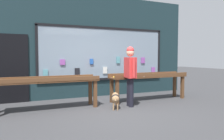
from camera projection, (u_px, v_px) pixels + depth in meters
ground_plane at (117, 112)px, 5.60m from camera, size 40.00×40.00×0.00m
shopfront_facade at (88, 47)px, 7.67m from camera, size 7.84×0.29×3.59m
display_table_left at (49, 83)px, 5.77m from camera, size 2.66×0.61×0.88m
display_table_right at (149, 78)px, 7.05m from camera, size 2.66×0.57×0.89m
person_browsing at (130, 71)px, 6.15m from camera, size 0.28×0.66×1.70m
small_dog at (115, 98)px, 5.88m from camera, size 0.34×0.51×0.43m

